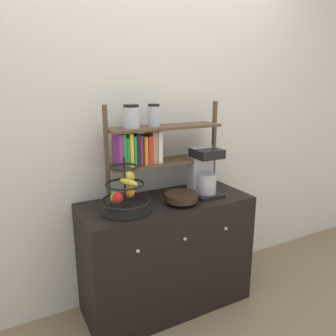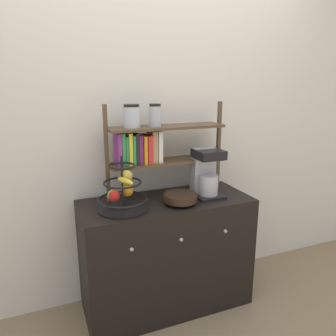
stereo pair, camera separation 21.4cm
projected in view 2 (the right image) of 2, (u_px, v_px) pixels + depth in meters
The scene contains 7 objects.
ground_plane at pixel (180, 324), 2.18m from camera, with size 12.00×12.00×0.00m, color #847051.
wall_back at pixel (151, 120), 2.32m from camera, with size 7.00×0.05×2.60m, color silver.
sideboard at pixel (166, 254), 2.29m from camera, with size 1.15×0.50×0.79m.
coffee_maker at pixel (206, 172), 2.26m from camera, with size 0.19×0.23×0.33m.
fruit_stand at pixel (122, 193), 2.00m from camera, with size 0.31×0.31×0.34m.
wooden_bowl at pixel (180, 198), 2.12m from camera, with size 0.22×0.22×0.07m.
shelf_hutch at pixel (150, 142), 2.15m from camera, with size 0.84×0.20×0.64m.
Camera 2 is at (-0.77, -1.68, 1.56)m, focal length 35.00 mm.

